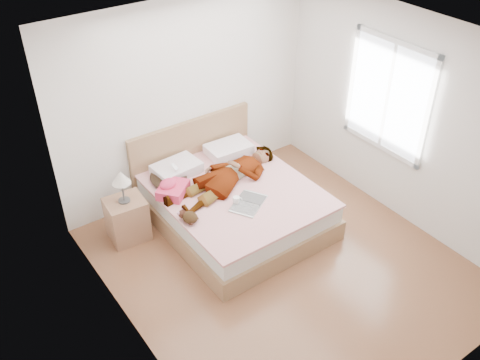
% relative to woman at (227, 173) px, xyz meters
% --- Properties ---
extents(ground, '(4.00, 4.00, 0.00)m').
position_rel_woman_xyz_m(ground, '(-0.01, -1.15, -0.63)').
color(ground, '#562E1B').
rests_on(ground, ground).
extents(woman, '(1.81, 0.98, 0.24)m').
position_rel_woman_xyz_m(woman, '(0.00, 0.00, 0.00)').
color(woman, white).
rests_on(woman, bed).
extents(hair, '(0.61, 0.68, 0.08)m').
position_rel_woman_xyz_m(hair, '(-0.57, 0.45, -0.08)').
color(hair, black).
rests_on(hair, bed).
extents(phone, '(0.07, 0.10, 0.05)m').
position_rel_woman_xyz_m(phone, '(-0.50, 0.40, 0.07)').
color(phone, silver).
rests_on(phone, bed).
extents(room_shell, '(4.00, 4.00, 4.00)m').
position_rel_woman_xyz_m(room_shell, '(1.76, -0.85, 0.87)').
color(room_shell, white).
rests_on(room_shell, ground).
extents(bed, '(1.80, 2.08, 1.00)m').
position_rel_woman_xyz_m(bed, '(-0.01, -0.11, -0.35)').
color(bed, brown).
rests_on(bed, ground).
extents(towel, '(0.49, 0.47, 0.20)m').
position_rel_woman_xyz_m(towel, '(-0.68, 0.16, -0.04)').
color(towel, '#EF4066').
rests_on(towel, bed).
extents(magazine, '(0.56, 0.50, 0.03)m').
position_rel_woman_xyz_m(magazine, '(-0.05, -0.53, -0.11)').
color(magazine, white).
rests_on(magazine, bed).
extents(coffee_mug, '(0.12, 0.11, 0.09)m').
position_rel_woman_xyz_m(coffee_mug, '(-0.16, -0.44, -0.07)').
color(coffee_mug, white).
rests_on(coffee_mug, bed).
extents(plush_toy, '(0.22, 0.27, 0.13)m').
position_rel_woman_xyz_m(plush_toy, '(-0.79, -0.41, -0.05)').
color(plush_toy, black).
rests_on(plush_toy, bed).
extents(nightstand, '(0.48, 0.43, 0.96)m').
position_rel_woman_xyz_m(nightstand, '(-1.23, 0.32, -0.31)').
color(nightstand, '#8D5E41').
rests_on(nightstand, ground).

